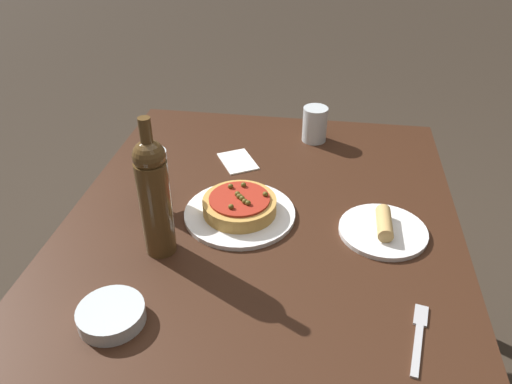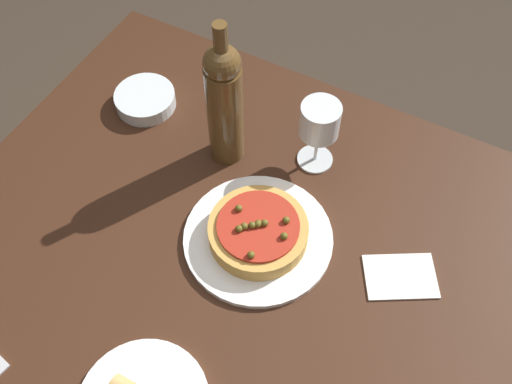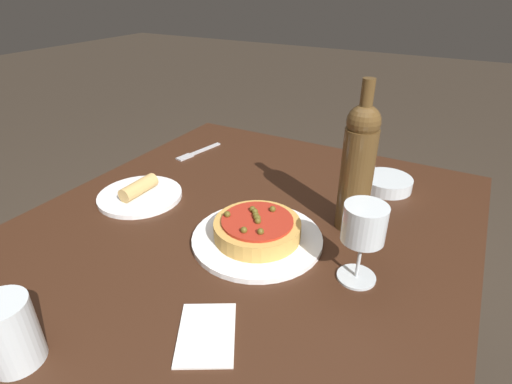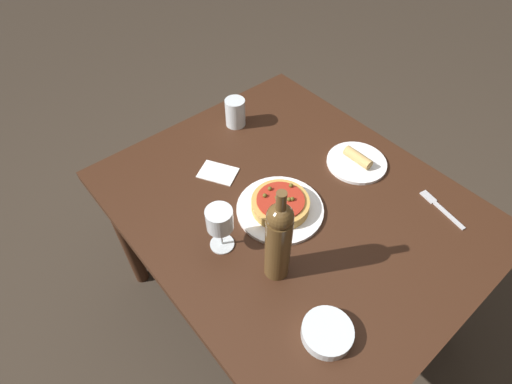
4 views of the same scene
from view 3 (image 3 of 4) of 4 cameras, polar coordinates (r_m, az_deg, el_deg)
name	(u,v)px [view 3 (image 3 of 4)]	position (r m, az deg, el deg)	size (l,w,h in m)	color
dining_table	(236,264)	(0.95, -2.91, -10.29)	(1.18, 0.99, 0.72)	#381E11
dinner_plate	(258,238)	(0.87, 0.25, -6.58)	(0.28, 0.28, 0.01)	white
pizza	(258,228)	(0.86, 0.24, -5.11)	(0.19, 0.19, 0.05)	gold
wine_glass	(364,227)	(0.73, 15.16, -4.85)	(0.08, 0.08, 0.16)	silver
wine_bottle	(358,166)	(0.88, 14.34, 3.61)	(0.07, 0.07, 0.34)	brown
water_cup	(9,333)	(0.70, -31.79, -16.74)	(0.08, 0.08, 0.11)	silver
side_bowl	(387,183)	(1.13, 18.16, 1.23)	(0.13, 0.13, 0.03)	silver
fork	(197,152)	(1.31, -8.48, 5.61)	(0.18, 0.05, 0.00)	#B7B7BC
side_plate	(140,194)	(1.07, -16.26, -0.30)	(0.21, 0.21, 0.05)	white
paper_napkin	(207,334)	(0.68, -7.08, -19.46)	(0.16, 0.14, 0.00)	white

